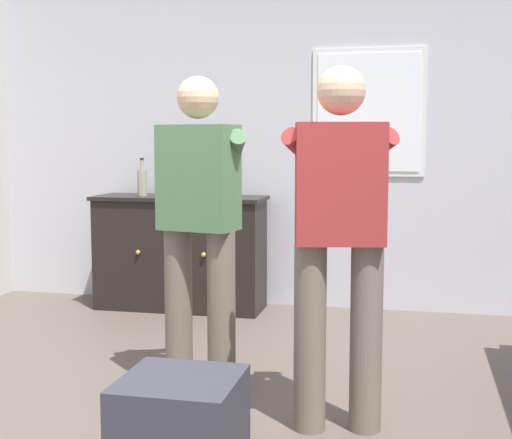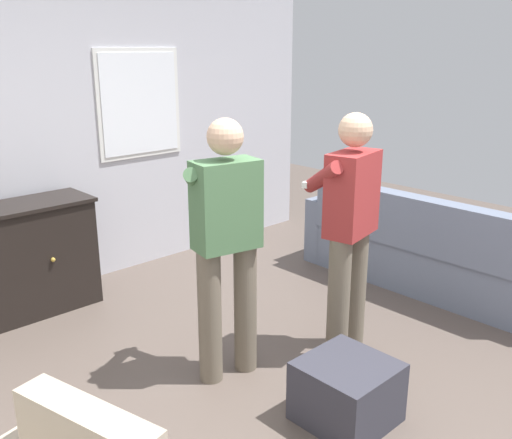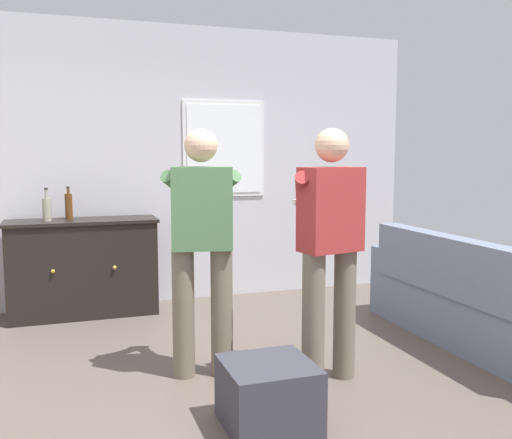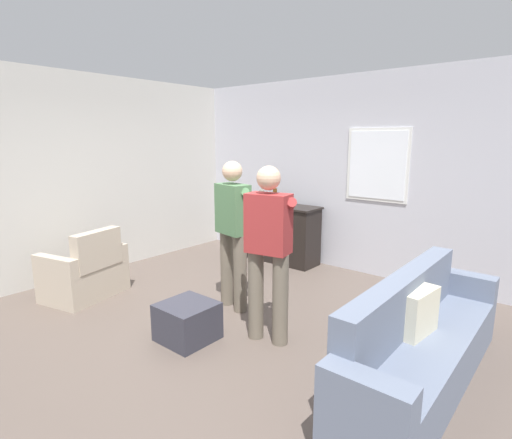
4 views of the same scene
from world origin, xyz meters
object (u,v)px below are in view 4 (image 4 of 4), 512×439
armchair (86,274)px  sideboard_cabinet (278,232)px  bottle_liquor_amber (262,196)px  person_standing_left (234,228)px  bottle_wine_green (275,195)px  person_standing_right (269,246)px  couch (420,346)px  ottoman (187,321)px

armchair → sideboard_cabinet: (0.90, 2.72, 0.17)m
bottle_liquor_amber → person_standing_left: bearing=-59.9°
person_standing_left → bottle_wine_green: bearing=114.1°
armchair → person_standing_left: bearing=29.9°
bottle_wine_green → bottle_liquor_amber: 0.21m
sideboard_cabinet → person_standing_right: bearing=-55.2°
couch → armchair: couch is taller
ottoman → person_standing_right: (0.60, 0.50, 0.75)m
armchair → person_standing_right: size_ratio=0.60×
bottle_wine_green → person_standing_right: person_standing_right is taller
person_standing_left → bottle_liquor_amber: bearing=120.1°
couch → bottle_wine_green: bearing=145.8°
bottle_wine_green → ottoman: size_ratio=0.62×
person_standing_left → person_standing_right: (0.77, -0.35, 0.00)m
couch → person_standing_left: size_ratio=1.43×
person_standing_left → ottoman: bearing=-78.8°
sideboard_cabinet → bottle_wine_green: 0.59m
couch → bottle_wine_green: bottle_wine_green is taller
couch → ottoman: (-1.96, -0.69, -0.15)m
armchair → person_standing_right: 2.55m
bottle_liquor_amber → ottoman: bottle_liquor_amber is taller
couch → person_standing_left: 2.22m
couch → armchair: size_ratio=2.38×
ottoman → bottle_liquor_amber: bearing=114.5°
couch → bottle_liquor_amber: size_ratio=7.92×
armchair → bottle_wine_green: (0.79, 2.78, 0.74)m
sideboard_cabinet → ottoman: (0.89, -2.64, -0.27)m
ottoman → sideboard_cabinet: bearing=108.6°
person_standing_left → person_standing_right: size_ratio=1.00×
couch → bottle_liquor_amber: bottle_liquor_amber is taller
bottle_wine_green → person_standing_left: (0.83, -1.85, -0.10)m
couch → person_standing_right: size_ratio=1.43×
bottle_wine_green → bottle_liquor_amber: (-0.19, -0.10, -0.01)m
bottle_wine_green → person_standing_right: 2.72m
couch → person_standing_left: bearing=175.6°
couch → person_standing_left: person_standing_left is taller
bottle_liquor_amber → ottoman: bearing=-65.5°
ottoman → person_standing_left: size_ratio=0.29×
armchair → bottle_wine_green: 2.98m
bottle_wine_green → couch: bearing=-34.2°
bottle_liquor_amber → ottoman: size_ratio=0.62×
ottoman → person_standing_right: bearing=39.4°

